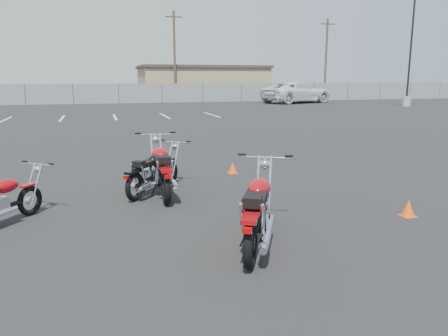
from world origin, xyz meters
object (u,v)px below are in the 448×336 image
object	(u,v)px
motorcycle_second_black	(154,172)
motorcycle_third_red	(162,169)
motorcycle_rear_red	(258,210)
white_van	(297,86)

from	to	relation	value
motorcycle_second_black	motorcycle_third_red	world-z (taller)	motorcycle_third_red
motorcycle_third_red	motorcycle_rear_red	size ratio (longest dim) A/B	1.06
motorcycle_rear_red	white_van	size ratio (longest dim) A/B	0.27
motorcycle_second_black	motorcycle_rear_red	world-z (taller)	motorcycle_rear_red
motorcycle_second_black	white_van	world-z (taller)	white_van
motorcycle_second_black	motorcycle_third_red	distance (m)	0.23
white_van	motorcycle_third_red	bearing A→B (deg)	131.30
motorcycle_second_black	motorcycle_rear_red	xyz separation A→B (m)	(1.02, -3.26, 0.07)
motorcycle_third_red	motorcycle_second_black	bearing A→B (deg)	131.89
motorcycle_second_black	white_van	bearing A→B (deg)	59.76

